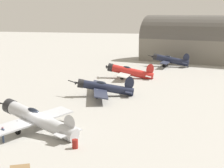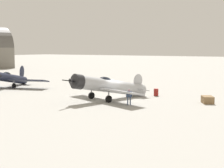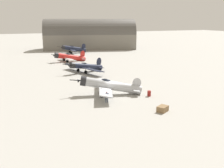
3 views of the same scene
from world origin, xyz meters
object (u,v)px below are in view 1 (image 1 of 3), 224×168
at_px(airplane_foreground, 37,119).
at_px(ground_crew_mechanic, 3,133).
at_px(airplane_far_line, 129,72).
at_px(fuel_drum, 75,144).
at_px(airplane_outer_stand, 170,60).
at_px(airplane_mid_apron, 103,87).

height_order(airplane_foreground, ground_crew_mechanic, airplane_foreground).
distance_m(airplane_far_line, fuel_drum, 40.28).
xyz_separation_m(airplane_foreground, ground_crew_mechanic, (3.78, -1.90, -0.57)).
bearing_deg(airplane_outer_stand, airplane_mid_apron, 83.76).
relative_size(airplane_mid_apron, airplane_far_line, 1.25).
xyz_separation_m(airplane_foreground, airplane_far_line, (-36.65, 2.34, -0.26)).
relative_size(airplane_mid_apron, ground_crew_mechanic, 7.87).
height_order(airplane_far_line, fuel_drum, airplane_far_line).
relative_size(airplane_outer_stand, fuel_drum, 12.29).
height_order(airplane_foreground, airplane_far_line, airplane_foreground).
height_order(airplane_foreground, airplane_mid_apron, airplane_foreground).
distance_m(airplane_foreground, fuel_drum, 6.78).
xyz_separation_m(airplane_foreground, airplane_outer_stand, (-55.28, 8.47, 0.08)).
bearing_deg(airplane_outer_stand, airplane_far_line, 75.82).
height_order(airplane_outer_stand, ground_crew_mechanic, airplane_outer_stand).
relative_size(airplane_mid_apron, fuel_drum, 14.64).
xyz_separation_m(airplane_far_line, ground_crew_mechanic, (40.44, -4.24, -0.31)).
distance_m(airplane_mid_apron, airplane_far_line, 17.23).
height_order(airplane_far_line, ground_crew_mechanic, airplane_far_line).
relative_size(airplane_foreground, fuel_drum, 12.97).
height_order(ground_crew_mechanic, fuel_drum, ground_crew_mechanic).
distance_m(airplane_foreground, ground_crew_mechanic, 4.27).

